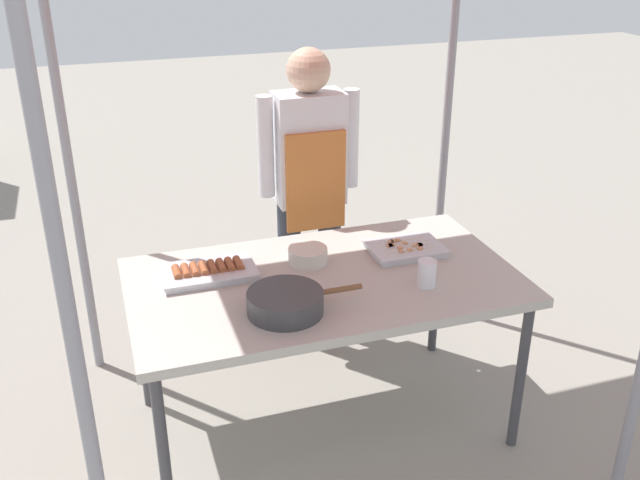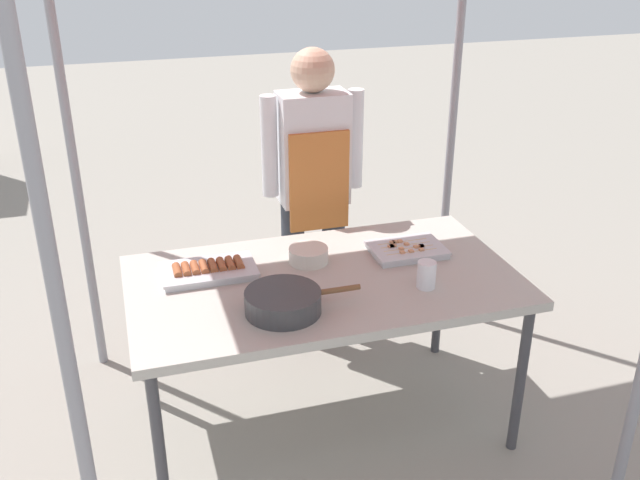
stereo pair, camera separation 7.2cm
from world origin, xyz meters
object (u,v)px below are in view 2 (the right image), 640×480
object	(u,v)px
stall_table	(323,289)
condiment_bowl	(308,255)
cooking_wok	(283,301)
drink_cup_near_edge	(426,275)
vendor_woman	(313,177)
tray_meat_skewers	(407,250)
tray_grilled_sausages	(209,270)

from	to	relation	value
stall_table	condiment_bowl	xyz separation A→B (m)	(-0.02, 0.16, 0.09)
cooking_wok	drink_cup_near_edge	size ratio (longest dim) A/B	4.00
stall_table	vendor_woman	size ratio (longest dim) A/B	1.03
stall_table	cooking_wok	size ratio (longest dim) A/B	3.55
tray_meat_skewers	condiment_bowl	xyz separation A→B (m)	(-0.44, 0.04, 0.02)
cooking_wok	condiment_bowl	distance (m)	0.43
tray_meat_skewers	condiment_bowl	bearing A→B (deg)	174.59
tray_meat_skewers	vendor_woman	distance (m)	0.70
tray_meat_skewers	cooking_wok	bearing A→B (deg)	-152.54
stall_table	tray_grilled_sausages	distance (m)	0.48
tray_meat_skewers	vendor_woman	bearing A→B (deg)	110.97
stall_table	drink_cup_near_edge	world-z (taller)	drink_cup_near_edge
cooking_wok	tray_grilled_sausages	bearing A→B (deg)	120.55
condiment_bowl	drink_cup_near_edge	world-z (taller)	drink_cup_near_edge
tray_meat_skewers	stall_table	bearing A→B (deg)	-164.46
vendor_woman	drink_cup_near_edge	bearing A→B (deg)	101.56
tray_grilled_sausages	tray_meat_skewers	bearing A→B (deg)	-3.12
tray_grilled_sausages	cooking_wok	distance (m)	0.44
tray_meat_skewers	vendor_woman	size ratio (longest dim) A/B	0.21
stall_table	cooking_wok	distance (m)	0.33
condiment_bowl	vendor_woman	size ratio (longest dim) A/B	0.11
tray_grilled_sausages	condiment_bowl	bearing A→B (deg)	-0.77
cooking_wok	drink_cup_near_edge	world-z (taller)	drink_cup_near_edge
tray_grilled_sausages	condiment_bowl	distance (m)	0.43
condiment_bowl	drink_cup_near_edge	bearing A→B (deg)	-42.25
tray_grilled_sausages	cooking_wok	xyz separation A→B (m)	(0.23, -0.38, 0.03)
drink_cup_near_edge	vendor_woman	size ratio (longest dim) A/B	0.07
tray_grilled_sausages	drink_cup_near_edge	size ratio (longest dim) A/B	3.48
stall_table	tray_meat_skewers	xyz separation A→B (m)	(0.42, 0.12, 0.07)
cooking_wok	drink_cup_near_edge	distance (m)	0.60
tray_meat_skewers	drink_cup_near_edge	world-z (taller)	drink_cup_near_edge
stall_table	condiment_bowl	world-z (taller)	condiment_bowl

